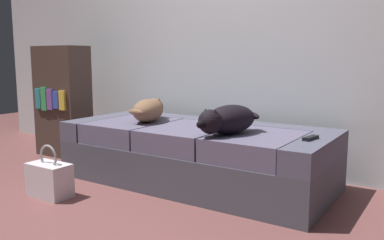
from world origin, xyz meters
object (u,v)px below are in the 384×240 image
(tv_remote, at_px, (311,138))
(couch, at_px, (196,154))
(dog_dark, at_px, (227,120))
(bookshelf, at_px, (63,101))
(dog_tan, at_px, (149,110))
(handbag, at_px, (49,179))

(tv_remote, bearing_deg, couch, -174.10)
(dog_dark, distance_m, bookshelf, 2.02)
(couch, xyz_separation_m, bookshelf, (-1.62, 0.05, 0.32))
(dog_tan, bearing_deg, tv_remote, -1.73)
(tv_remote, distance_m, bookshelf, 2.55)
(couch, xyz_separation_m, handbag, (-0.70, -0.85, -0.10))
(handbag, height_order, bookshelf, bookshelf)
(tv_remote, distance_m, handbag, 1.84)
(dog_tan, bearing_deg, bookshelf, 176.38)
(dog_dark, relative_size, handbag, 1.56)
(couch, bearing_deg, bookshelf, 178.18)
(handbag, bearing_deg, tv_remote, 25.92)
(dog_tan, distance_m, handbag, 0.97)
(dog_dark, xyz_separation_m, tv_remote, (0.55, 0.12, -0.09))
(dog_dark, bearing_deg, dog_tan, 168.93)
(dog_tan, relative_size, handbag, 1.41)
(dog_dark, relative_size, bookshelf, 0.54)
(handbag, relative_size, bookshelf, 0.34)
(couch, distance_m, handbag, 1.11)
(dog_dark, relative_size, tv_remote, 3.93)
(couch, xyz_separation_m, dog_dark, (0.38, -0.18, 0.33))
(tv_remote, xyz_separation_m, bookshelf, (-2.55, 0.12, 0.08))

